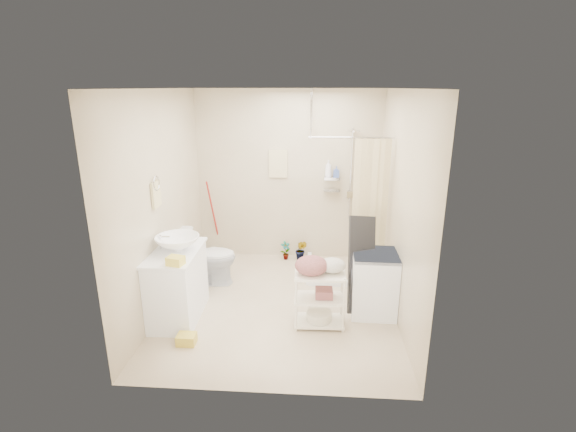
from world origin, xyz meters
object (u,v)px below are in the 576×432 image
at_px(toilet, 207,257).
at_px(washing_machine, 374,283).
at_px(vanity, 177,284).
at_px(laundry_rack, 320,294).

relative_size(toilet, washing_machine, 1.03).
xyz_separation_m(vanity, washing_machine, (2.30, 0.27, -0.04)).
bearing_deg(laundry_rack, toilet, 146.07).
height_order(toilet, washing_machine, toilet).
xyz_separation_m(toilet, laundry_rack, (1.54, -0.97, -0.01)).
relative_size(vanity, toilet, 1.21).
xyz_separation_m(washing_machine, laundry_rack, (-0.64, -0.34, 0.01)).
relative_size(vanity, washing_machine, 1.25).
height_order(washing_machine, laundry_rack, laundry_rack).
bearing_deg(vanity, washing_machine, 5.35).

